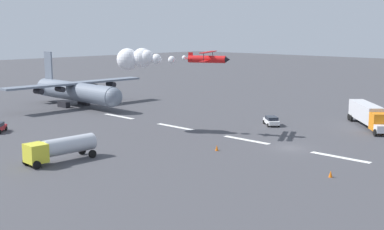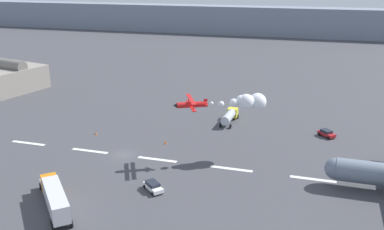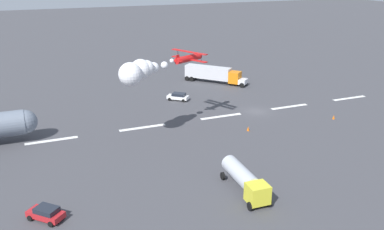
% 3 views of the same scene
% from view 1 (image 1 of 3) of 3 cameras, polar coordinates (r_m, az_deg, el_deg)
% --- Properties ---
extents(ground_plane, '(440.00, 440.00, 0.00)m').
position_cam_1_polar(ground_plane, '(69.83, 10.98, -3.67)').
color(ground_plane, '#424247').
rests_on(ground_plane, ground).
extents(runway_stripe_3, '(8.00, 0.90, 0.01)m').
position_cam_1_polar(runway_stripe_3, '(66.31, 16.38, -4.60)').
color(runway_stripe_3, white).
rests_on(runway_stripe_3, ground).
extents(runway_stripe_4, '(8.00, 0.90, 0.01)m').
position_cam_1_polar(runway_stripe_4, '(73.92, 6.15, -2.81)').
color(runway_stripe_4, white).
rests_on(runway_stripe_4, ground).
extents(runway_stripe_5, '(8.00, 0.90, 0.01)m').
position_cam_1_polar(runway_stripe_5, '(83.46, -1.93, -1.33)').
color(runway_stripe_5, white).
rests_on(runway_stripe_5, ground).
extents(runway_stripe_6, '(8.00, 0.90, 0.01)m').
position_cam_1_polar(runway_stripe_6, '(94.35, -8.25, -0.14)').
color(runway_stripe_6, white).
rests_on(runway_stripe_6, ground).
extents(cargo_transport_plane, '(26.83, 31.81, 11.10)m').
position_cam_1_polar(cargo_transport_plane, '(106.67, -12.65, 2.65)').
color(cargo_transport_plane, slate).
rests_on(cargo_transport_plane, ground).
extents(stunt_biplane_red, '(16.35, 11.19, 3.46)m').
position_cam_1_polar(stunt_biplane_red, '(78.90, -5.48, 6.37)').
color(stunt_biplane_red, red).
extents(semi_truck_orange, '(12.11, 12.95, 3.70)m').
position_cam_1_polar(semi_truck_orange, '(87.75, 19.30, 0.08)').
color(semi_truck_orange, silver).
rests_on(semi_truck_orange, ground).
extents(fuel_tanker_truck, '(3.05, 8.95, 2.90)m').
position_cam_1_polar(fuel_tanker_truck, '(63.31, -14.68, -3.57)').
color(fuel_tanker_truck, yellow).
rests_on(fuel_tanker_truck, ground).
extents(followme_car_yellow, '(4.43, 4.18, 1.52)m').
position_cam_1_polar(followme_car_yellow, '(85.54, 8.96, -0.62)').
color(followme_car_yellow, white).
rests_on(followme_car_yellow, ground).
extents(traffic_cone_near, '(0.44, 0.44, 0.75)m').
position_cam_1_polar(traffic_cone_near, '(57.19, 15.38, -6.43)').
color(traffic_cone_near, orange).
rests_on(traffic_cone_near, ground).
extents(traffic_cone_far, '(0.44, 0.44, 0.75)m').
position_cam_1_polar(traffic_cone_far, '(67.07, 2.82, -3.73)').
color(traffic_cone_far, orange).
rests_on(traffic_cone_far, ground).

